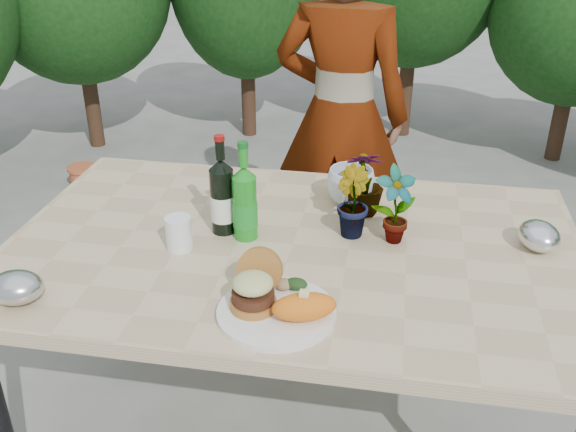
% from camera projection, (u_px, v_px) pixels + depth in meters
% --- Properties ---
extents(patio_table, '(1.60, 1.00, 0.75)m').
position_uv_depth(patio_table, '(293.00, 262.00, 1.82)').
color(patio_table, tan).
rests_on(patio_table, ground).
extents(shrub_hedge, '(6.95, 5.04, 2.13)m').
position_uv_depth(shrub_hedge, '(352.00, 10.00, 2.96)').
color(shrub_hedge, '#382316').
rests_on(shrub_hedge, ground).
extents(dinner_plate, '(0.28, 0.28, 0.01)m').
position_uv_depth(dinner_plate, '(277.00, 312.00, 1.49)').
color(dinner_plate, white).
rests_on(dinner_plate, patio_table).
extents(burger_stack, '(0.11, 0.16, 0.11)m').
position_uv_depth(burger_stack, '(255.00, 287.00, 1.49)').
color(burger_stack, '#B7722D').
rests_on(burger_stack, dinner_plate).
extents(sweet_potato, '(0.17, 0.12, 0.06)m').
position_uv_depth(sweet_potato, '(304.00, 307.00, 1.45)').
color(sweet_potato, orange).
rests_on(sweet_potato, dinner_plate).
extents(grilled_veg, '(0.08, 0.05, 0.03)m').
position_uv_depth(grilled_veg, '(291.00, 284.00, 1.56)').
color(grilled_veg, olive).
rests_on(grilled_veg, dinner_plate).
extents(wine_bottle, '(0.07, 0.07, 0.29)m').
position_uv_depth(wine_bottle, '(222.00, 197.00, 1.81)').
color(wine_bottle, black).
rests_on(wine_bottle, patio_table).
extents(sparkling_water, '(0.07, 0.07, 0.29)m').
position_uv_depth(sparkling_water, '(245.00, 204.00, 1.78)').
color(sparkling_water, '#18851C').
rests_on(sparkling_water, patio_table).
extents(plastic_cup, '(0.07, 0.07, 0.09)m').
position_uv_depth(plastic_cup, '(179.00, 233.00, 1.75)').
color(plastic_cup, white).
rests_on(plastic_cup, patio_table).
extents(seedling_left, '(0.14, 0.12, 0.22)m').
position_uv_depth(seedling_left, '(395.00, 206.00, 1.75)').
color(seedling_left, '#2A5E20').
rests_on(seedling_left, patio_table).
extents(seedling_mid, '(0.13, 0.14, 0.20)m').
position_uv_depth(seedling_mid, '(351.00, 202.00, 1.80)').
color(seedling_mid, '#28531C').
rests_on(seedling_mid, patio_table).
extents(seedling_right, '(0.13, 0.13, 0.20)m').
position_uv_depth(seedling_right, '(365.00, 182.00, 1.91)').
color(seedling_right, '#1C511B').
rests_on(seedling_right, patio_table).
extents(blue_bowl, '(0.16, 0.16, 0.12)m').
position_uv_depth(blue_bowl, '(351.00, 186.00, 1.99)').
color(blue_bowl, silver).
rests_on(blue_bowl, patio_table).
extents(foil_packet_left, '(0.14, 0.12, 0.08)m').
position_uv_depth(foil_packet_left, '(16.00, 287.00, 1.53)').
color(foil_packet_left, '#B5B8BD').
rests_on(foil_packet_left, patio_table).
extents(foil_packet_right, '(0.14, 0.15, 0.08)m').
position_uv_depth(foil_packet_right, '(539.00, 236.00, 1.75)').
color(foil_packet_right, silver).
rests_on(foil_packet_right, patio_table).
extents(person, '(0.60, 0.42, 1.55)m').
position_uv_depth(person, '(341.00, 116.00, 2.68)').
color(person, '#A76D53').
rests_on(person, ground).
extents(terracotta_pot, '(0.17, 0.17, 0.14)m').
position_uv_depth(terracotta_pot, '(83.00, 177.00, 3.85)').
color(terracotta_pot, '#C35932').
rests_on(terracotta_pot, ground).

